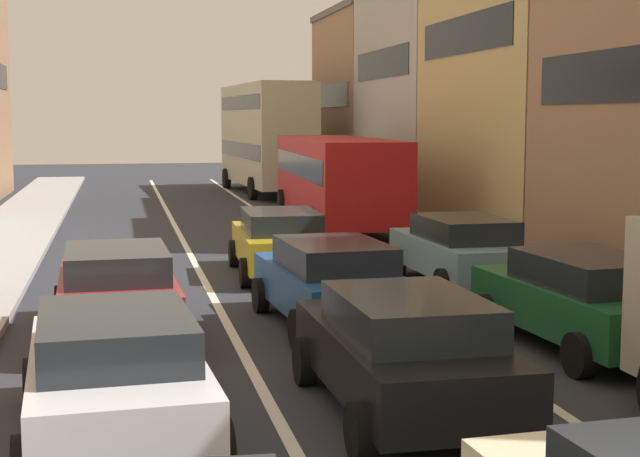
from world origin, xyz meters
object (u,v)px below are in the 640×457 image
Objects in this scene: wagon_left_lane_second at (115,372)px; coupe_centre_lane_fourth at (280,241)px; sedan_right_lane_behind_truck at (585,299)px; wagon_right_lane_far at (461,249)px; sedan_centre_lane_second at (405,350)px; bus_far_queue_secondary at (266,133)px; sedan_left_lane_third at (117,290)px; hatchback_centre_lane_third at (331,281)px; bus_mid_queue_primary at (336,174)px.

wagon_left_lane_second is 1.01× the size of coupe_centre_lane_fourth.
sedan_right_lane_behind_truck and wagon_right_lane_far have the same top height.
bus_far_queue_secondary is at bearing -6.39° from sedan_centre_lane_second.
bus_far_queue_secondary is (6.82, 28.29, 2.03)m from sedan_left_lane_third.
wagon_left_lane_second and hatchback_centre_lane_third have the same top height.
sedan_centre_lane_second is 0.98× the size of sedan_right_lane_behind_truck.
hatchback_centre_lane_third is at bearing 170.58° from bus_far_queue_secondary.
wagon_left_lane_second is 11.12m from coupe_centre_lane_fourth.
bus_mid_queue_primary is at bearing 0.21° from wagon_right_lane_far.
coupe_centre_lane_fourth is 9.26m from bus_mid_queue_primary.
bus_mid_queue_primary is 14.30m from bus_far_queue_secondary.
sedan_left_lane_third is 7.39m from sedan_right_lane_behind_truck.
wagon_right_lane_far is (0.08, 5.58, 0.00)m from sedan_right_lane_behind_truck.
bus_mid_queue_primary is (6.88, 14.03, 0.96)m from sedan_left_lane_third.
hatchback_centre_lane_third is 4.18m from sedan_right_lane_behind_truck.
wagon_left_lane_second and wagon_right_lane_far have the same top height.
wagon_left_lane_second is 1.00× the size of hatchback_centre_lane_third.
sedan_left_lane_third is at bearing 87.75° from hatchback_centre_lane_third.
bus_far_queue_secondary reaches higher than wagon_left_lane_second.
sedan_centre_lane_second is at bearing -146.42° from sedan_left_lane_third.
sedan_centre_lane_second and wagon_right_lane_far have the same top height.
wagon_left_lane_second is at bearing 138.62° from wagon_right_lane_far.
bus_far_queue_secondary is at bearing -14.78° from wagon_left_lane_second.
sedan_left_lane_third is at bearing -3.37° from wagon_left_lane_second.
bus_far_queue_secondary is at bearing -0.35° from wagon_right_lane_far.
wagon_right_lane_far is at bearing -66.90° from sedan_left_lane_third.
coupe_centre_lane_fourth is at bearing 57.58° from wagon_right_lane_far.
coupe_centre_lane_fourth is at bearing 161.76° from bus_mid_queue_primary.
sedan_left_lane_third is (0.01, 5.09, 0.00)m from wagon_left_lane_second.
sedan_right_lane_behind_truck is (3.46, -2.36, 0.00)m from hatchback_centre_lane_third.
bus_far_queue_secondary reaches higher than wagon_right_lane_far.
bus_mid_queue_primary is at bearing 177.38° from bus_far_queue_secondary.
wagon_left_lane_second is 20.35m from bus_mid_queue_primary.
wagon_left_lane_second is at bearing 163.19° from coupe_centre_lane_fourth.
wagon_left_lane_second is 6.28m from hatchback_centre_lane_third.
bus_far_queue_secondary reaches higher than bus_mid_queue_primary.
bus_far_queue_secondary reaches higher than coupe_centre_lane_fourth.
sedan_right_lane_behind_truck is at bearing -56.20° from sedan_centre_lane_second.
wagon_right_lane_far is 10.80m from bus_mid_queue_primary.
coupe_centre_lane_fourth is 4.12m from wagon_right_lane_far.
wagon_left_lane_second and sedan_left_lane_third have the same top height.
sedan_right_lane_behind_truck is 0.41× the size of bus_mid_queue_primary.
hatchback_centre_lane_third is (0.19, 4.84, 0.00)m from sedan_centre_lane_second.
bus_far_queue_secondary is at bearing -15.23° from sedan_left_lane_third.
hatchback_centre_lane_third is at bearing -2.72° from sedan_centre_lane_second.
sedan_centre_lane_second and sedan_left_lane_third have the same top height.
hatchback_centre_lane_third is at bearing 169.33° from bus_mid_queue_primary.
hatchback_centre_lane_third is at bearing 131.32° from wagon_right_lane_far.
wagon_right_lane_far is at bearing -50.88° from hatchback_centre_lane_third.
bus_mid_queue_primary reaches higher than sedan_left_lane_third.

